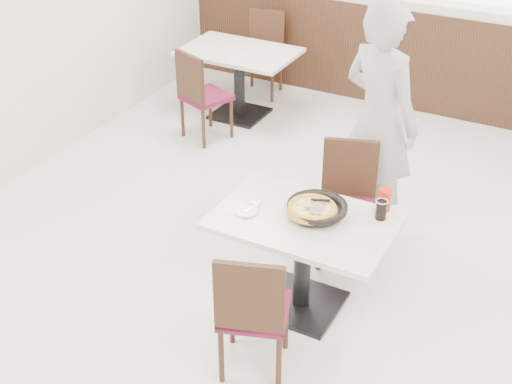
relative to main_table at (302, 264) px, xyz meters
The scene contains 18 objects.
floor 0.44m from the main_table, 130.00° to the left, with size 7.00×7.00×0.00m, color silver.
wainscot_back 3.66m from the main_table, 92.26° to the left, with size 5.90×0.03×1.10m, color black.
main_table is the anchor object (origin of this frame).
chair_near 0.68m from the main_table, 91.79° to the right, with size 0.42×0.42×0.95m, color black, non-canonical shape.
chair_far 0.69m from the main_table, 85.77° to the left, with size 0.42×0.42×0.95m, color black, non-canonical shape.
trivet 0.40m from the main_table, ahead, with size 0.11×0.11×0.04m, color black.
pizza_pan 0.43m from the main_table, 51.68° to the left, with size 0.37×0.37×0.01m, color black.
pizza 0.44m from the main_table, 44.29° to the left, with size 0.34×0.34×0.02m, color gold.
pizza_server 0.47m from the main_table, ahead, with size 0.08×0.10×0.00m, color white.
napkin 0.59m from the main_table, 166.48° to the right, with size 0.17×0.17×0.00m, color white.
side_plate 0.55m from the main_table, 163.88° to the right, with size 0.17×0.17×0.01m, color white.
fork 0.54m from the main_table, 169.62° to the right, with size 0.01×0.14×0.00m, color white.
cola_glass 0.67m from the main_table, 28.44° to the left, with size 0.07×0.07×0.13m, color black.
red_cup 0.72m from the main_table, 39.87° to the left, with size 0.09×0.09×0.16m, color red.
diner_person 1.36m from the main_table, 86.62° to the left, with size 0.71×0.46×1.94m, color #A7A7AB.
bg_table_left 3.27m from the main_table, 126.90° to the left, with size 1.20×0.80×0.75m, color beige, non-canonical shape.
bg_chair_left_near 2.82m from the main_table, 135.13° to the left, with size 0.42×0.42×0.95m, color black, non-canonical shape.
bg_chair_left_far 3.82m from the main_table, 121.87° to the left, with size 0.42×0.42×0.95m, color black, non-canonical shape.
Camera 1 is at (1.73, -3.83, 3.37)m, focal length 50.00 mm.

